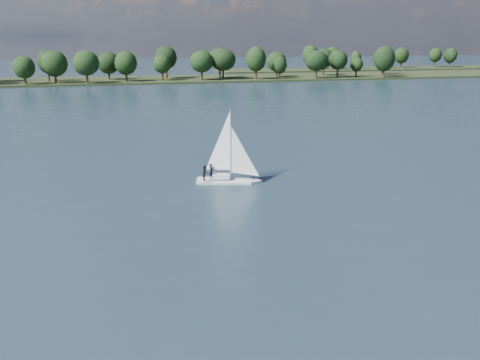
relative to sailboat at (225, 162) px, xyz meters
The scene contains 5 objects.
ground 53.77m from the sailboat, 94.48° to the left, with size 700.00×700.00×0.00m, color #233342.
far_shore 165.61m from the sailboat, 91.45° to the left, with size 660.00×40.00×1.50m, color black.
far_shore_back 264.35m from the sailboat, 53.88° to the left, with size 220.00×30.00×1.40m, color black.
sailboat is the anchor object (origin of this frame).
treeline 161.47m from the sailboat, 91.67° to the left, with size 562.59×73.54×18.29m.
Camera 1 is at (-10.18, -16.91, 17.83)m, focal length 40.00 mm.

